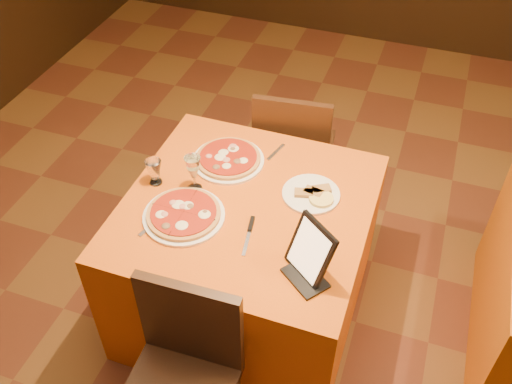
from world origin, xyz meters
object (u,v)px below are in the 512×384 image
(chair_main_far, at_px, (295,148))
(pizza_far, at_px, (228,159))
(main_table, at_px, (248,258))
(pizza_near, at_px, (184,215))
(wine_glass, at_px, (194,173))
(tablet, at_px, (310,250))
(water_glass, at_px, (154,172))

(chair_main_far, height_order, pizza_far, chair_main_far)
(main_table, xyz_separation_m, pizza_near, (-0.23, -0.17, 0.39))
(wine_glass, height_order, tablet, tablet)
(pizza_near, height_order, wine_glass, wine_glass)
(pizza_near, distance_m, wine_glass, 0.20)
(chair_main_far, height_order, water_glass, chair_main_far)
(main_table, relative_size, wine_glass, 5.79)
(pizza_near, height_order, tablet, tablet)
(main_table, relative_size, water_glass, 8.46)
(main_table, distance_m, water_glass, 0.63)
(water_glass, bearing_deg, wine_glass, 6.83)
(pizza_near, bearing_deg, tablet, -9.85)
(pizza_near, relative_size, tablet, 1.49)
(wine_glass, height_order, water_glass, wine_glass)
(pizza_far, relative_size, wine_glass, 1.85)
(chair_main_far, bearing_deg, pizza_near, 70.26)
(water_glass, bearing_deg, main_table, 0.47)
(main_table, xyz_separation_m, pizza_far, (-0.19, 0.25, 0.39))
(tablet, bearing_deg, pizza_far, 174.04)
(wine_glass, bearing_deg, tablet, -24.86)
(main_table, height_order, pizza_far, pizza_far)
(tablet, bearing_deg, chair_main_far, 145.94)
(tablet, bearing_deg, pizza_near, -152.37)
(pizza_near, relative_size, pizza_far, 1.03)
(main_table, bearing_deg, chair_main_far, 90.00)
(pizza_near, height_order, pizza_far, same)
(chair_main_far, xyz_separation_m, pizza_far, (-0.19, -0.56, 0.31))
(wine_glass, relative_size, water_glass, 1.46)
(water_glass, bearing_deg, pizza_near, -36.73)
(pizza_near, xyz_separation_m, water_glass, (-0.22, 0.16, 0.05))
(pizza_far, height_order, water_glass, water_glass)
(main_table, height_order, pizza_near, pizza_near)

